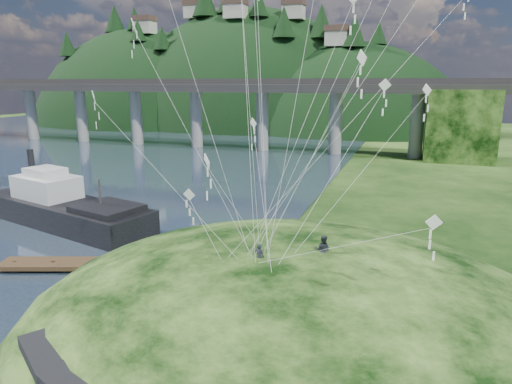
% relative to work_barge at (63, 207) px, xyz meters
% --- Properties ---
extents(ground, '(320.00, 320.00, 0.00)m').
position_rel_work_barge_xyz_m(ground, '(19.59, -13.67, -1.85)').
color(ground, black).
rests_on(ground, ground).
extents(grass_hill, '(36.00, 32.00, 13.00)m').
position_rel_work_barge_xyz_m(grass_hill, '(27.59, -11.67, -3.35)').
color(grass_hill, black).
rests_on(grass_hill, ground).
extents(bridge, '(160.00, 11.00, 15.00)m').
position_rel_work_barge_xyz_m(bridge, '(-6.87, 56.40, 7.86)').
color(bridge, '#2D2B2B').
rests_on(bridge, ground).
extents(far_ridge, '(153.00, 70.00, 94.50)m').
position_rel_work_barge_xyz_m(far_ridge, '(-23.99, 108.50, -9.28)').
color(far_ridge, black).
rests_on(far_ridge, ground).
extents(work_barge, '(21.82, 10.90, 7.37)m').
position_rel_work_barge_xyz_m(work_barge, '(0.00, 0.00, 0.00)').
color(work_barge, black).
rests_on(work_barge, ground).
extents(wooden_dock, '(13.98, 6.64, 1.00)m').
position_rel_work_barge_xyz_m(wooden_dock, '(10.34, -8.85, -1.41)').
color(wooden_dock, '#3B2818').
rests_on(wooden_dock, ground).
extents(kite_flyers, '(3.94, 2.61, 1.84)m').
position_rel_work_barge_xyz_m(kite_flyers, '(28.27, -12.38, 3.98)').
color(kite_flyers, '#292C36').
rests_on(kite_flyers, ground).
extents(kite_swarm, '(19.14, 15.53, 20.20)m').
position_rel_work_barge_xyz_m(kite_swarm, '(27.16, -10.25, 15.54)').
color(kite_swarm, white).
rests_on(kite_swarm, ground).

